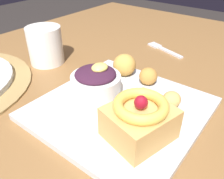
% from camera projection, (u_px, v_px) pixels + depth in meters
% --- Properties ---
extents(dining_table, '(1.55, 0.96, 0.73)m').
position_uv_depth(dining_table, '(66.00, 143.00, 0.48)').
color(dining_table, brown).
rests_on(dining_table, ground_plane).
extents(front_plate, '(0.28, 0.28, 0.01)m').
position_uv_depth(front_plate, '(121.00, 108.00, 0.43)').
color(front_plate, silver).
rests_on(front_plate, dining_table).
extents(cake_slice, '(0.11, 0.10, 0.07)m').
position_uv_depth(cake_slice, '(140.00, 119.00, 0.34)').
color(cake_slice, tan).
rests_on(cake_slice, front_plate).
extents(berry_ramekin, '(0.09, 0.09, 0.07)m').
position_uv_depth(berry_ramekin, '(96.00, 83.00, 0.44)').
color(berry_ramekin, white).
rests_on(berry_ramekin, front_plate).
extents(fritter_front, '(0.04, 0.03, 0.03)m').
position_uv_depth(fritter_front, '(172.00, 99.00, 0.42)').
color(fritter_front, tan).
rests_on(fritter_front, front_plate).
extents(fritter_middle, '(0.04, 0.04, 0.04)m').
position_uv_depth(fritter_middle, '(148.00, 76.00, 0.48)').
color(fritter_middle, '#BC7F38').
rests_on(fritter_middle, front_plate).
extents(fritter_back, '(0.05, 0.05, 0.05)m').
position_uv_depth(fritter_back, '(124.00, 65.00, 0.51)').
color(fritter_back, gold).
rests_on(fritter_back, front_plate).
extents(fork, '(0.06, 0.12, 0.00)m').
position_uv_depth(fork, '(163.00, 49.00, 0.68)').
color(fork, silver).
rests_on(fork, dining_table).
extents(coffee_mug, '(0.09, 0.09, 0.09)m').
position_uv_depth(coffee_mug, '(45.00, 45.00, 0.58)').
color(coffee_mug, silver).
rests_on(coffee_mug, dining_table).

